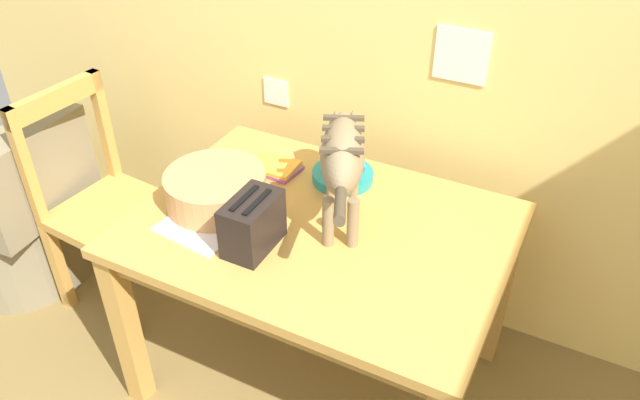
{
  "coord_description": "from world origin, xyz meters",
  "views": [
    {
      "loc": [
        0.64,
        -0.05,
        1.95
      ],
      "look_at": [
        -0.08,
        1.36,
        0.82
      ],
      "focal_mm": 34.99,
      "sensor_mm": 36.0,
      "label": 1
    }
  ],
  "objects_px": {
    "magazine": "(201,226)",
    "wooden_chair_near": "(106,207)",
    "wicker_armchair": "(19,224)",
    "book_stack": "(275,167)",
    "cat": "(343,155)",
    "saucer_bowl": "(343,176)",
    "dining_table": "(320,247)",
    "wicker_basket": "(216,189)",
    "coffee_mug": "(344,162)",
    "toaster": "(253,224)"
  },
  "relations": [
    {
      "from": "cat",
      "to": "book_stack",
      "type": "distance_m",
      "value": 0.42
    },
    {
      "from": "cat",
      "to": "wicker_basket",
      "type": "relative_size",
      "value": 1.86
    },
    {
      "from": "wooden_chair_near",
      "to": "saucer_bowl",
      "type": "bearing_deg",
      "value": 110.63
    },
    {
      "from": "dining_table",
      "to": "wicker_basket",
      "type": "xyz_separation_m",
      "value": [
        -0.36,
        -0.05,
        0.15
      ]
    },
    {
      "from": "cat",
      "to": "saucer_bowl",
      "type": "distance_m",
      "value": 0.29
    },
    {
      "from": "saucer_bowl",
      "to": "wicker_basket",
      "type": "bearing_deg",
      "value": -134.09
    },
    {
      "from": "dining_table",
      "to": "toaster",
      "type": "xyz_separation_m",
      "value": [
        -0.13,
        -0.18,
        0.18
      ]
    },
    {
      "from": "cat",
      "to": "wicker_basket",
      "type": "distance_m",
      "value": 0.45
    },
    {
      "from": "dining_table",
      "to": "book_stack",
      "type": "xyz_separation_m",
      "value": [
        -0.29,
        0.22,
        0.1
      ]
    },
    {
      "from": "magazine",
      "to": "wicker_basket",
      "type": "xyz_separation_m",
      "value": [
        -0.03,
        0.13,
        0.06
      ]
    },
    {
      "from": "saucer_bowl",
      "to": "coffee_mug",
      "type": "distance_m",
      "value": 0.06
    },
    {
      "from": "book_stack",
      "to": "toaster",
      "type": "bearing_deg",
      "value": -68.13
    },
    {
      "from": "coffee_mug",
      "to": "magazine",
      "type": "xyz_separation_m",
      "value": [
        -0.29,
        -0.45,
        -0.07
      ]
    },
    {
      "from": "dining_table",
      "to": "wicker_armchair",
      "type": "distance_m",
      "value": 1.5
    },
    {
      "from": "dining_table",
      "to": "cat",
      "type": "relative_size",
      "value": 1.92
    },
    {
      "from": "wicker_basket",
      "to": "wooden_chair_near",
      "type": "xyz_separation_m",
      "value": [
        -0.62,
        0.06,
        -0.32
      ]
    },
    {
      "from": "coffee_mug",
      "to": "magazine",
      "type": "relative_size",
      "value": 0.53
    },
    {
      "from": "dining_table",
      "to": "magazine",
      "type": "relative_size",
      "value": 4.81
    },
    {
      "from": "cat",
      "to": "magazine",
      "type": "distance_m",
      "value": 0.51
    },
    {
      "from": "cat",
      "to": "magazine",
      "type": "relative_size",
      "value": 2.51
    },
    {
      "from": "magazine",
      "to": "wicker_armchair",
      "type": "xyz_separation_m",
      "value": [
        -1.12,
        0.1,
        -0.45
      ]
    },
    {
      "from": "saucer_bowl",
      "to": "toaster",
      "type": "distance_m",
      "value": 0.47
    },
    {
      "from": "coffee_mug",
      "to": "wooden_chair_near",
      "type": "relative_size",
      "value": 0.14
    },
    {
      "from": "coffee_mug",
      "to": "book_stack",
      "type": "bearing_deg",
      "value": -167.63
    },
    {
      "from": "cat",
      "to": "wicker_basket",
      "type": "xyz_separation_m",
      "value": [
        -0.4,
        -0.13,
        -0.17
      ]
    },
    {
      "from": "wicker_basket",
      "to": "wicker_armchair",
      "type": "height_order",
      "value": "wicker_basket"
    },
    {
      "from": "wicker_armchair",
      "to": "book_stack",
      "type": "bearing_deg",
      "value": -80.03
    },
    {
      "from": "cat",
      "to": "wicker_armchair",
      "type": "height_order",
      "value": "cat"
    },
    {
      "from": "magazine",
      "to": "wooden_chair_near",
      "type": "xyz_separation_m",
      "value": [
        -0.65,
        0.19,
        -0.26
      ]
    },
    {
      "from": "book_stack",
      "to": "wicker_basket",
      "type": "relative_size",
      "value": 0.54
    },
    {
      "from": "dining_table",
      "to": "wicker_basket",
      "type": "height_order",
      "value": "wicker_basket"
    },
    {
      "from": "cat",
      "to": "magazine",
      "type": "height_order",
      "value": "cat"
    },
    {
      "from": "coffee_mug",
      "to": "book_stack",
      "type": "xyz_separation_m",
      "value": [
        -0.25,
        -0.05,
        -0.06
      ]
    },
    {
      "from": "dining_table",
      "to": "magazine",
      "type": "bearing_deg",
      "value": -151.62
    },
    {
      "from": "magazine",
      "to": "wicker_basket",
      "type": "distance_m",
      "value": 0.14
    },
    {
      "from": "dining_table",
      "to": "wicker_armchair",
      "type": "height_order",
      "value": "wicker_armchair"
    },
    {
      "from": "saucer_bowl",
      "to": "wooden_chair_near",
      "type": "height_order",
      "value": "wooden_chair_near"
    },
    {
      "from": "magazine",
      "to": "wicker_armchair",
      "type": "distance_m",
      "value": 1.21
    },
    {
      "from": "toaster",
      "to": "wooden_chair_near",
      "type": "height_order",
      "value": "wooden_chair_near"
    },
    {
      "from": "cat",
      "to": "saucer_bowl",
      "type": "xyz_separation_m",
      "value": [
        -0.08,
        0.19,
        -0.21
      ]
    },
    {
      "from": "dining_table",
      "to": "toaster",
      "type": "bearing_deg",
      "value": -126.31
    },
    {
      "from": "wicker_basket",
      "to": "toaster",
      "type": "distance_m",
      "value": 0.26
    },
    {
      "from": "wooden_chair_near",
      "to": "magazine",
      "type": "bearing_deg",
      "value": 78.52
    },
    {
      "from": "magazine",
      "to": "book_stack",
      "type": "xyz_separation_m",
      "value": [
        0.04,
        0.4,
        0.01
      ]
    },
    {
      "from": "magazine",
      "to": "wicker_basket",
      "type": "relative_size",
      "value": 0.74
    },
    {
      "from": "cat",
      "to": "coffee_mug",
      "type": "xyz_separation_m",
      "value": [
        -0.08,
        0.19,
        -0.15
      ]
    },
    {
      "from": "wicker_basket",
      "to": "book_stack",
      "type": "bearing_deg",
      "value": 76.09
    },
    {
      "from": "coffee_mug",
      "to": "book_stack",
      "type": "relative_size",
      "value": 0.74
    },
    {
      "from": "dining_table",
      "to": "coffee_mug",
      "type": "height_order",
      "value": "coffee_mug"
    },
    {
      "from": "magazine",
      "to": "book_stack",
      "type": "relative_size",
      "value": 1.38
    }
  ]
}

